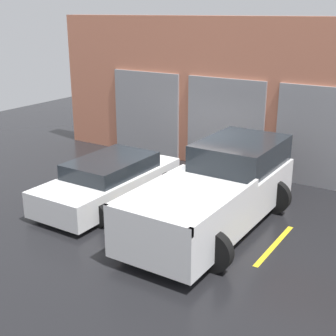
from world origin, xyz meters
TOP-DOWN VIEW (x-y plane):
  - ground_plane at (0.00, 0.00)m, footprint 28.00×28.00m
  - shophouse_building at (-0.01, 3.28)m, footprint 13.70×0.68m
  - pickup_truck at (1.57, -0.89)m, footprint 2.63×5.46m
  - sedan_white at (-1.57, -1.17)m, footprint 2.16×4.38m
  - parking_stripe_far_left at (-3.14, -1.20)m, footprint 0.12×2.20m
  - parking_stripe_left at (0.00, -1.20)m, footprint 0.12×2.20m
  - parking_stripe_centre at (3.14, -1.20)m, footprint 0.12×2.20m

SIDE VIEW (x-z plane):
  - ground_plane at x=0.00m, z-range 0.00..0.00m
  - parking_stripe_far_left at x=-3.14m, z-range 0.00..0.01m
  - parking_stripe_left at x=0.00m, z-range 0.00..0.01m
  - parking_stripe_centre at x=3.14m, z-range 0.00..0.01m
  - sedan_white at x=-1.57m, z-range -0.03..1.18m
  - pickup_truck at x=1.57m, z-range -0.05..1.80m
  - shophouse_building at x=-0.01m, z-range -0.04..4.76m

